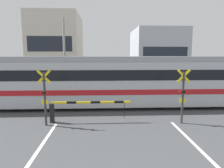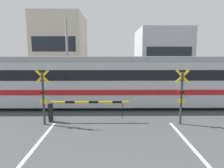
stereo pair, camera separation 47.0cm
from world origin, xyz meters
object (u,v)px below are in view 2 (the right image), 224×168
Objects in this scene: crossing_signal_left at (43,95)px; pedestrian at (112,81)px; crossing_signal_right at (182,95)px; commuter_train at (101,80)px; crossing_barrier_far at (136,87)px; crossing_barrier_near at (73,107)px.

pedestrian is at bearing 70.61° from crossing_signal_left.
crossing_signal_left and crossing_signal_right have the same top height.
crossing_signal_right is at bearing -41.78° from commuter_train.
commuter_train is 10.95× the size of pedestrian.
commuter_train is 5.60m from crossing_signal_right.
crossing_barrier_near is at bearing -122.42° from crossing_barrier_far.
commuter_train reaches higher than crossing_signal_right.
crossing_signal_left is 10.45m from pedestrian.
crossing_barrier_near is 1.62m from crossing_signal_left.
pedestrian is at bearing 82.67° from commuter_train.
crossing_barrier_far is 3.59m from pedestrian.
crossing_barrier_far is 2.65× the size of pedestrian.
crossing_barrier_near is 7.63m from crossing_barrier_far.
crossing_barrier_far is at bearing 101.38° from crossing_signal_right.
commuter_train is 4.32m from crossing_barrier_far.
crossing_signal_right is at bearing -71.01° from pedestrian.
commuter_train reaches higher than pedestrian.
crossing_signal_left is at bearing -125.68° from commuter_train.
crossing_signal_right is at bearing 0.00° from crossing_signal_left.
pedestrian is (-2.01, 2.98, 0.10)m from crossing_barrier_far.
crossing_signal_left is 6.85m from crossing_signal_right.
crossing_barrier_far is 1.51× the size of crossing_signal_right.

